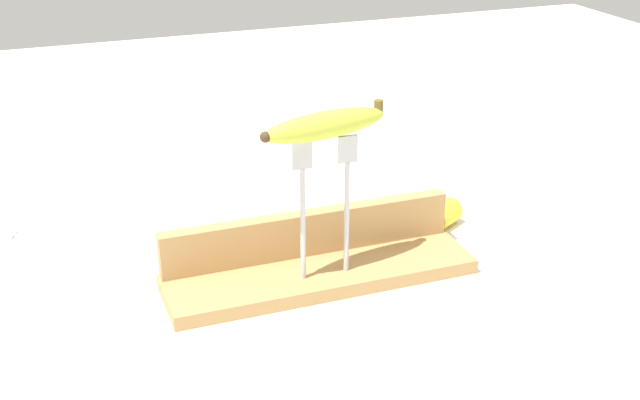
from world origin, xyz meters
TOP-DOWN VIEW (x-y plane):
  - ground_plane at (0.00, 0.00)m, footprint 3.00×3.00m
  - wooden_board at (0.00, 0.00)m, footprint 0.42×0.12m
  - board_backstop at (0.00, 0.05)m, footprint 0.41×0.02m
  - fork_stand_center at (-0.00, -0.02)m, footprint 0.09×0.01m
  - banana_raised_center at (-0.00, -0.02)m, footprint 0.18×0.07m
  - fork_fallen_near at (-0.36, 0.28)m, footprint 0.16×0.07m
  - banana_chunk_near at (0.24, 0.09)m, footprint 0.06×0.06m

SIDE VIEW (x-z plane):
  - ground_plane at x=0.00m, z-range 0.00..0.00m
  - fork_fallen_near at x=-0.36m, z-range 0.00..0.01m
  - wooden_board at x=0.00m, z-range 0.00..0.02m
  - banana_chunk_near at x=0.24m, z-range 0.00..0.04m
  - board_backstop at x=0.00m, z-range 0.02..0.08m
  - fork_stand_center at x=0.00m, z-range 0.04..0.23m
  - banana_raised_center at x=0.00m, z-range 0.21..0.25m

